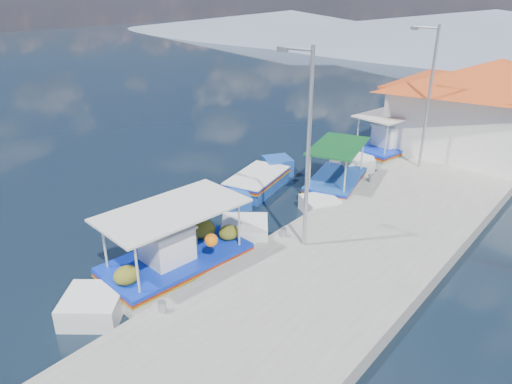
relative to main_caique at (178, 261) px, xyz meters
The scene contains 10 objects.
ground 2.60m from the main_caique, 153.62° to the left, with size 160.00×160.00×0.00m, color black.
quay 8.00m from the main_caique, 63.18° to the left, with size 5.00×44.00×0.50m, color #99968F.
bollards 6.56m from the main_caique, 76.71° to the left, with size 0.20×17.20×0.30m.
main_caique is the anchor object (origin of this frame).
caique_green_canopy 8.42m from the main_caique, 87.61° to the left, with size 2.80×5.86×2.27m.
caique_blue_hull 6.95m from the main_caique, 109.59° to the left, with size 2.43×5.47×1.00m.
caique_far 13.88m from the main_caique, 89.48° to the left, with size 2.87×7.01×2.49m.
harbor_building 16.76m from the main_caique, 76.40° to the left, with size 10.49×10.49×4.40m.
lamp_post_near 5.12m from the main_caique, 54.76° to the left, with size 1.21×0.14×6.00m.
lamp_post_far 12.79m from the main_caique, 79.65° to the left, with size 1.21×0.14×6.00m.
Camera 1 is at (11.75, -8.95, 7.95)m, focal length 33.54 mm.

